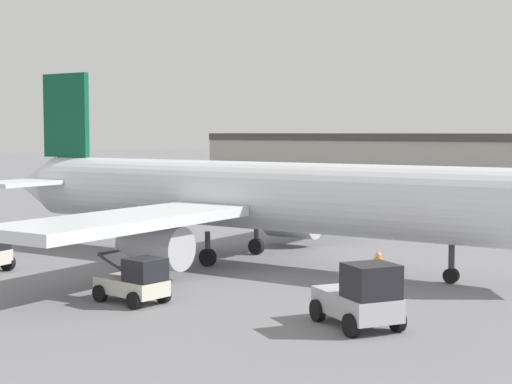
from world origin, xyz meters
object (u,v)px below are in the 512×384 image
(airplane, at_px, (242,197))
(pushback_tug, at_px, (361,297))
(ground_crew_worker, at_px, (378,272))
(belt_loader_truck, at_px, (135,281))

(airplane, distance_m, pushback_tug, 15.29)
(airplane, relative_size, ground_crew_worker, 20.24)
(belt_loader_truck, bearing_deg, pushback_tug, 15.12)
(pushback_tug, bearing_deg, ground_crew_worker, 142.40)
(belt_loader_truck, height_order, pushback_tug, pushback_tug)
(airplane, relative_size, pushback_tug, 9.29)
(airplane, bearing_deg, belt_loader_truck, -78.77)
(ground_crew_worker, relative_size, belt_loader_truck, 0.58)
(ground_crew_worker, distance_m, pushback_tug, 6.09)
(airplane, xyz_separation_m, ground_crew_worker, (9.99, -2.97, -2.49))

